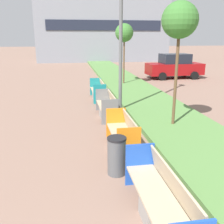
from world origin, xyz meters
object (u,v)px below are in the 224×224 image
bench_grey_frame (107,108)px  bench_teal_frame (98,92)px  sapling_tree_far (124,33)px  bench_blue_frame (160,202)px  bench_orange_frame (123,136)px  parked_car_distant (174,66)px  litter_bin (117,156)px  sapling_tree_near (180,21)px

bench_grey_frame → bench_teal_frame: same height
bench_grey_frame → sapling_tree_far: 7.54m
bench_teal_frame → bench_blue_frame: bearing=-90.0°
bench_blue_frame → bench_teal_frame: same height
bench_blue_frame → bench_orange_frame: size_ratio=1.30×
bench_blue_frame → parked_car_distant: parked_car_distant is taller
bench_grey_frame → litter_bin: 4.60m
bench_grey_frame → sapling_tree_near: (2.06, -1.80, 3.20)m
parked_car_distant → bench_blue_frame: bearing=-114.9°
bench_blue_frame → bench_orange_frame: (-0.01, 3.18, -0.02)m
bench_orange_frame → sapling_tree_far: (2.06, 9.77, 2.94)m
bench_blue_frame → parked_car_distant: bearing=67.1°
bench_teal_frame → parked_car_distant: bearing=42.9°
bench_grey_frame → bench_blue_frame: bearing=-90.0°
litter_bin → bench_teal_frame: bearing=86.7°
bench_blue_frame → litter_bin: bearing=104.5°
sapling_tree_near → parked_car_distant: (4.52, 11.03, -2.66)m
bench_blue_frame → sapling_tree_near: bearing=65.5°
bench_blue_frame → sapling_tree_near: sapling_tree_near is taller
litter_bin → parked_car_distant: bearing=63.0°
sapling_tree_far → parked_car_distant: size_ratio=0.92×
bench_grey_frame → litter_bin: bench_grey_frame is taller
bench_orange_frame → litter_bin: 1.52m
bench_teal_frame → litter_bin: (-0.44, -7.70, 0.09)m
sapling_tree_near → bench_blue_frame: bearing=-114.5°
bench_orange_frame → bench_grey_frame: same height
litter_bin → sapling_tree_far: sapling_tree_far is taller
parked_car_distant → sapling_tree_far: bearing=-152.1°
sapling_tree_near → bench_teal_frame: bearing=112.7°
bench_orange_frame → bench_teal_frame: (0.00, 6.26, 0.00)m
litter_bin → sapling_tree_far: 11.84m
bench_teal_frame → litter_bin: bench_teal_frame is taller
sapling_tree_near → parked_car_distant: size_ratio=0.98×
bench_grey_frame → bench_teal_frame: size_ratio=0.99×
bench_orange_frame → litter_bin: (-0.44, -1.45, 0.10)m
bench_blue_frame → bench_orange_frame: same height
bench_teal_frame → parked_car_distant: size_ratio=0.48×
litter_bin → sapling_tree_far: (2.50, 11.21, 2.85)m
sapling_tree_far → parked_car_distant: sapling_tree_far is taller
bench_teal_frame → sapling_tree_far: size_ratio=0.52×
bench_grey_frame → sapling_tree_near: size_ratio=0.48×
sapling_tree_far → litter_bin: bearing=-102.6°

